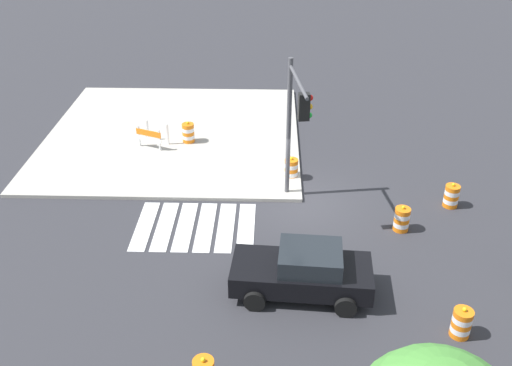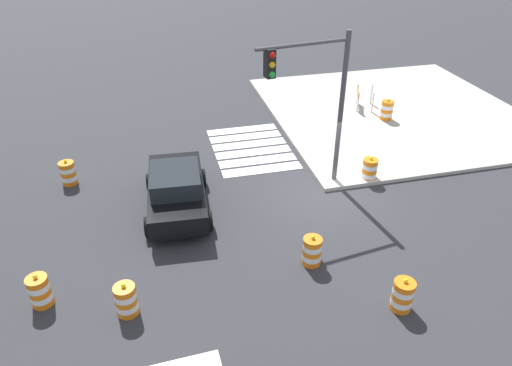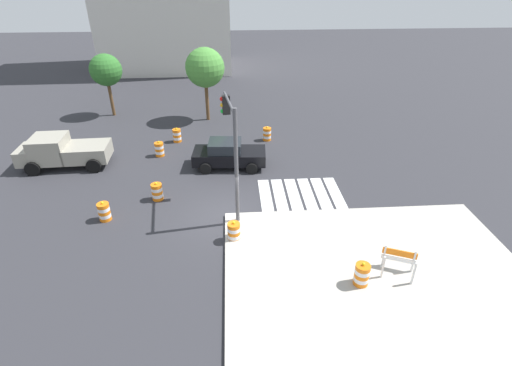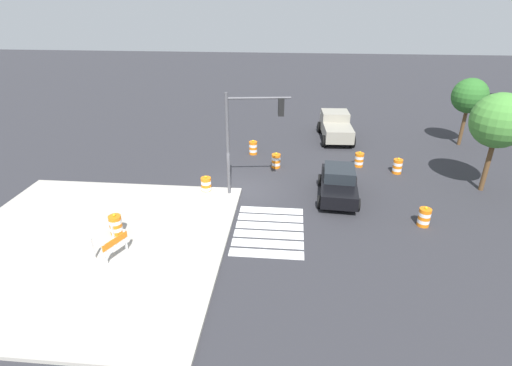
{
  "view_description": "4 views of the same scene",
  "coord_description": "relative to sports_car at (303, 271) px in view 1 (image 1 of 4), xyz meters",
  "views": [
    {
      "loc": [
        1.26,
        19.35,
        11.99
      ],
      "look_at": [
        1.78,
        1.24,
        1.57
      ],
      "focal_mm": 40.56,
      "sensor_mm": 36.0,
      "label": 1
    },
    {
      "loc": [
        -13.29,
        5.87,
        9.32
      ],
      "look_at": [
        -0.19,
        2.63,
        0.91
      ],
      "focal_mm": 32.75,
      "sensor_mm": 36.0,
      "label": 2
    },
    {
      "loc": [
        0.45,
        -15.44,
        10.68
      ],
      "look_at": [
        1.55,
        0.72,
        1.38
      ],
      "focal_mm": 26.84,
      "sensor_mm": 36.0,
      "label": 3
    },
    {
      "loc": [
        19.6,
        2.64,
        9.89
      ],
      "look_at": [
        1.77,
        0.98,
        1.36
      ],
      "focal_mm": 27.55,
      "sensor_mm": 36.0,
      "label": 4
    }
  ],
  "objects": [
    {
      "name": "traffic_barrel_median_far",
      "position": [
        -5.94,
        -5.22,
        -0.36
      ],
      "size": [
        0.56,
        0.56,
        1.02
      ],
      "color": "orange",
      "rests_on": "ground"
    },
    {
      "name": "traffic_barrel_far_curb",
      "position": [
        -4.39,
        1.74,
        -0.36
      ],
      "size": [
        0.56,
        0.56,
        1.02
      ],
      "color": "orange",
      "rests_on": "ground"
    },
    {
      "name": "traffic_barrel_on_sidewalk",
      "position": [
        4.91,
        -10.36,
        -0.21
      ],
      "size": [
        0.56,
        0.56,
        1.02
      ],
      "color": "orange",
      "rests_on": "sidewalk_corner"
    },
    {
      "name": "traffic_barrel_crosswalk_end",
      "position": [
        0.19,
        -7.22,
        -0.36
      ],
      "size": [
        0.56,
        0.56,
        1.02
      ],
      "color": "orange",
      "rests_on": "ground"
    },
    {
      "name": "ground_plane",
      "position": [
        -0.21,
        -5.3,
        -0.81
      ],
      "size": [
        120.0,
        120.0,
        0.0
      ],
      "primitive_type": "plane",
      "color": "#2D2D33"
    },
    {
      "name": "sidewalk_corner",
      "position": [
        5.79,
        -11.3,
        -0.74
      ],
      "size": [
        12.0,
        12.0,
        0.15
      ],
      "primitive_type": "cube",
      "color": "#ADA89E",
      "rests_on": "ground"
    },
    {
      "name": "traffic_barrel_near_corner",
      "position": [
        -3.71,
        -3.54,
        -0.36
      ],
      "size": [
        0.56,
        0.56,
        1.02
      ],
      "color": "orange",
      "rests_on": "ground"
    },
    {
      "name": "sports_car",
      "position": [
        0.0,
        0.0,
        0.0
      ],
      "size": [
        4.42,
        2.37,
        1.63
      ],
      "color": "black",
      "rests_on": "ground"
    },
    {
      "name": "construction_barricade",
      "position": [
        6.55,
        -9.76,
        -0.09
      ],
      "size": [
        1.44,
        1.19,
        1.0
      ],
      "color": "silver",
      "rests_on": "sidewalk_corner"
    },
    {
      "name": "crosswalk_stripes",
      "position": [
        3.79,
        -3.5,
        -0.8
      ],
      "size": [
        4.35,
        3.2,
        0.02
      ],
      "color": "silver",
      "rests_on": "ground"
    },
    {
      "name": "traffic_light_pole",
      "position": [
        0.22,
        -4.78,
        3.1
      ],
      "size": [
        0.75,
        3.27,
        5.5
      ],
      "color": "#4C4C51",
      "rests_on": "sidewalk_corner"
    }
  ]
}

